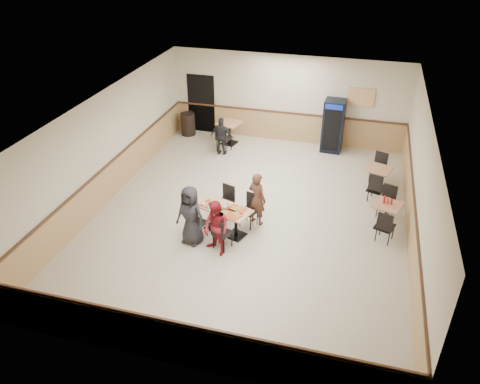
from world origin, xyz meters
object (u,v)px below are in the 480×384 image
(lone_diner, at_px, (222,136))
(side_table_far, at_px, (378,176))
(diner_man_opposite, at_px, (257,199))
(diner_woman_right, at_px, (216,228))
(side_table_near, at_px, (386,212))
(pepsi_cooler, at_px, (333,126))
(main_table, at_px, (225,216))
(trash_bin, at_px, (188,124))
(back_table, at_px, (229,130))
(diner_woman_left, at_px, (191,216))

(lone_diner, xyz_separation_m, side_table_far, (4.99, -1.10, -0.16))
(side_table_far, bearing_deg, diner_man_opposite, -139.66)
(diner_woman_right, bearing_deg, side_table_far, 80.16)
(side_table_near, distance_m, pepsi_cooler, 4.62)
(main_table, height_order, lone_diner, lone_diner)
(side_table_far, xyz_separation_m, pepsi_cooler, (-1.53, 2.38, 0.40))
(lone_diner, bearing_deg, trash_bin, -35.11)
(diner_woman_right, bearing_deg, pepsi_cooler, 104.36)
(back_table, bearing_deg, diner_man_opposite, -65.34)
(lone_diner, xyz_separation_m, side_table_near, (5.24, -2.97, -0.18))
(lone_diner, bearing_deg, side_table_far, 169.01)
(diner_woman_left, relative_size, lone_diner, 1.19)
(back_table, xyz_separation_m, pepsi_cooler, (3.46, 0.39, 0.36))
(side_table_near, bearing_deg, pepsi_cooler, 112.77)
(side_table_near, xyz_separation_m, side_table_far, (-0.25, 1.87, 0.01))
(diner_woman_right, relative_size, side_table_near, 1.68)
(diner_woman_left, xyz_separation_m, diner_man_opposite, (1.31, 1.23, -0.04))
(main_table, xyz_separation_m, diner_woman_left, (-0.66, -0.61, 0.29))
(diner_woman_left, height_order, diner_woman_right, diner_woman_left)
(side_table_near, bearing_deg, back_table, 143.66)
(pepsi_cooler, bearing_deg, diner_woman_left, -111.25)
(trash_bin, bearing_deg, side_table_near, -31.37)
(side_table_near, bearing_deg, lone_diner, 150.42)
(pepsi_cooler, bearing_deg, side_table_far, -54.42)
(diner_woman_left, height_order, lone_diner, diner_woman_left)
(side_table_near, bearing_deg, side_table_far, 97.60)
(back_table, relative_size, pepsi_cooler, 0.50)
(pepsi_cooler, bearing_deg, lone_diner, -157.03)
(main_table, relative_size, lone_diner, 1.14)
(diner_woman_right, xyz_separation_m, lone_diner, (-1.45, 5.07, -0.05))
(diner_woman_right, relative_size, back_table, 1.57)
(lone_diner, bearing_deg, back_table, -88.50)
(diner_woman_left, bearing_deg, diner_woman_right, -4.29)
(diner_man_opposite, xyz_separation_m, lone_diner, (-2.05, 3.60, -0.08))
(diner_woman_left, relative_size, back_table, 1.73)
(diner_woman_right, bearing_deg, diner_woman_left, -167.13)
(main_table, distance_m, back_table, 5.28)
(side_table_far, distance_m, trash_bin, 7.04)
(diner_woman_left, xyz_separation_m, trash_bin, (-2.39, 6.05, -0.36))
(diner_woman_right, bearing_deg, diner_man_opposite, 99.50)
(diner_woman_right, bearing_deg, side_table_near, 60.87)
(main_table, bearing_deg, trash_bin, 138.37)
(diner_man_opposite, relative_size, side_table_far, 1.69)
(diner_woman_right, distance_m, trash_bin, 7.02)
(side_table_far, bearing_deg, main_table, -139.15)
(main_table, bearing_deg, lone_diner, 127.44)
(diner_man_opposite, height_order, pepsi_cooler, pepsi_cooler)
(diner_woman_left, bearing_deg, side_table_near, 37.15)
(diner_woman_right, bearing_deg, trash_bin, 148.16)
(main_table, distance_m, side_table_near, 4.03)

